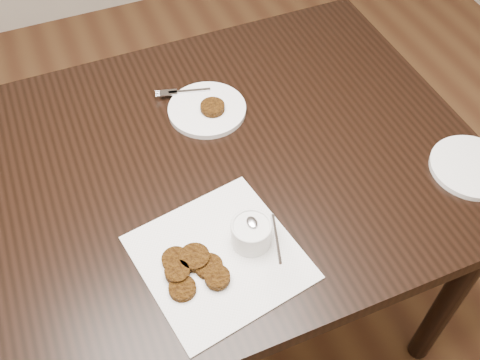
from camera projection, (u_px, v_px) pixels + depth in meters
name	position (u px, v px, depth m)	size (l,w,h in m)	color
table	(186.00, 261.00, 1.50)	(1.38, 0.89, 0.75)	black
napkin	(219.00, 257.00, 1.07)	(0.29, 0.29, 0.00)	white
sauce_ramekin	(251.00, 224.00, 1.05)	(0.11, 0.11, 0.11)	silver
patty_cluster	(189.00, 268.00, 1.05)	(0.19, 0.19, 0.02)	#60380C
plate_with_patty	(207.00, 107.00, 1.32)	(0.19, 0.19, 0.03)	white
plate_empty	(472.00, 167.00, 1.21)	(0.18, 0.18, 0.01)	white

